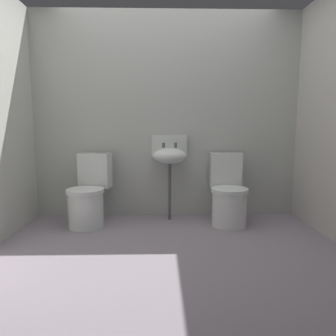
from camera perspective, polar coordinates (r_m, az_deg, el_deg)
The scene contains 5 objects.
ground_plane at distance 2.81m, azimuth 0.15°, elevation -15.91°, with size 3.54×2.65×0.08m, color gray.
wall_back at distance 3.75m, azimuth -0.34°, elevation 9.59°, with size 3.54×0.10×2.42m, color #B4B8B1.
toilet_left at distance 3.53m, azimuth -14.50°, elevation -5.06°, with size 0.47×0.64×0.78m.
toilet_right at distance 3.52m, azimuth 11.08°, elevation -4.99°, with size 0.42×0.61×0.78m.
sink at distance 3.56m, azimuth 0.30°, elevation 2.35°, with size 0.42×0.35×0.99m.
Camera 1 is at (-0.07, -2.58, 1.09)m, focal length 32.85 mm.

